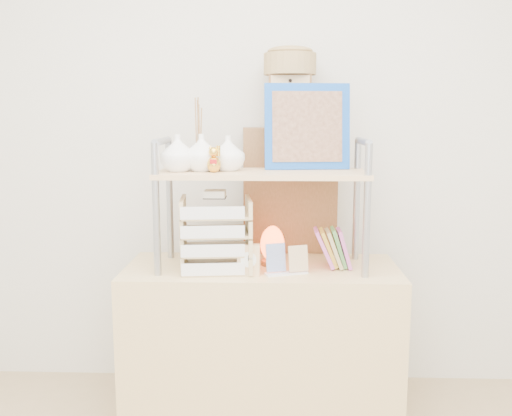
{
  "coord_description": "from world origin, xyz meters",
  "views": [
    {
      "loc": [
        0.06,
        -1.24,
        1.41
      ],
      "look_at": [
        -0.03,
        1.2,
        1.01
      ],
      "focal_mm": 40.0,
      "sensor_mm": 36.0,
      "label": 1
    }
  ],
  "objects": [
    {
      "name": "room_shell",
      "position": [
        0.0,
        0.39,
        1.69
      ],
      "size": [
        3.42,
        3.41,
        2.61
      ],
      "color": "silver",
      "rests_on": "ground"
    },
    {
      "name": "desk",
      "position": [
        0.0,
        1.2,
        0.38
      ],
      "size": [
        1.2,
        0.5,
        0.75
      ],
      "primitive_type": "cube",
      "color": "tan",
      "rests_on": "ground"
    },
    {
      "name": "cabinet",
      "position": [
        0.12,
        1.57,
        0.68
      ],
      "size": [
        0.46,
        0.27,
        1.35
      ],
      "primitive_type": "cube",
      "rotation": [
        0.0,
        0.0,
        0.06
      ],
      "color": "brown",
      "rests_on": "ground"
    },
    {
      "name": "hutch",
      "position": [
        -0.07,
        1.21,
        1.19
      ],
      "size": [
        0.9,
        0.34,
        0.8
      ],
      "color": "#9599A2",
      "rests_on": "desk"
    },
    {
      "name": "letter_tray",
      "position": [
        -0.2,
        1.14,
        0.89
      ],
      "size": [
        0.31,
        0.29,
        0.35
      ],
      "color": "tan",
      "rests_on": "desk"
    },
    {
      "name": "salt_lamp",
      "position": [
        0.05,
        1.23,
        0.84
      ],
      "size": [
        0.12,
        0.11,
        0.18
      ],
      "color": "brown",
      "rests_on": "desk"
    },
    {
      "name": "desk_clock",
      "position": [
        -0.05,
        1.06,
        0.82
      ],
      "size": [
        0.1,
        0.05,
        0.13
      ],
      "color": "tan",
      "rests_on": "desk"
    },
    {
      "name": "postcard_stand",
      "position": [
        0.11,
        1.09,
        0.79
      ],
      "size": [
        0.19,
        0.11,
        0.13
      ],
      "color": "white",
      "rests_on": "desk"
    },
    {
      "name": "drawer_chest",
      "position": [
        0.12,
        1.55,
        1.48
      ],
      "size": [
        0.2,
        0.16,
        0.25
      ],
      "color": "brown",
      "rests_on": "cabinet"
    },
    {
      "name": "woven_basket",
      "position": [
        0.12,
        1.55,
        1.65
      ],
      "size": [
        0.25,
        0.25,
        0.1
      ],
      "primitive_type": "cylinder",
      "color": "olive",
      "rests_on": "drawer_chest"
    }
  ]
}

